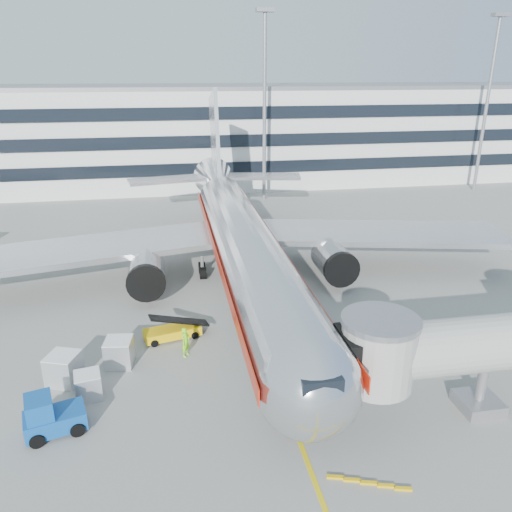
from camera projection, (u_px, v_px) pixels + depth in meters
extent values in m
plane|color=gray|center=(266.00, 352.00, 33.62)|extent=(180.00, 180.00, 0.00)
cube|color=#DCBD0B|center=(243.00, 291.00, 42.84)|extent=(0.25, 70.00, 0.01)
cylinder|color=silver|center=(247.00, 253.00, 39.53)|extent=(5.00, 36.00, 5.00)
sphere|color=silver|center=(309.00, 385.00, 22.93)|extent=(5.00, 5.00, 5.00)
cone|color=silver|center=(217.00, 184.00, 60.54)|extent=(5.00, 10.00, 5.00)
cube|color=black|center=(320.00, 383.00, 21.15)|extent=(1.80, 1.20, 0.90)
cube|color=#B7B7BC|center=(374.00, 233.00, 47.03)|extent=(24.95, 12.07, 0.50)
cube|color=#B7B7BC|center=(87.00, 249.00, 42.75)|extent=(24.95, 12.07, 0.50)
cylinder|color=#99999E|center=(334.00, 261.00, 43.39)|extent=(3.00, 4.20, 3.00)
cylinder|color=#99999E|center=(147.00, 274.00, 40.76)|extent=(3.00, 4.20, 3.00)
cylinder|color=black|center=(342.00, 270.00, 41.55)|extent=(3.10, 0.50, 3.10)
cylinder|color=black|center=(146.00, 283.00, 38.91)|extent=(3.10, 0.50, 3.10)
cube|color=#B7B7BC|center=(215.00, 147.00, 59.47)|extent=(0.45, 9.39, 13.72)
cube|color=#B7B7BC|center=(260.00, 176.00, 62.16)|extent=(10.41, 4.94, 0.35)
cube|color=#B7B7BC|center=(171.00, 180.00, 60.35)|extent=(10.41, 4.94, 0.35)
cylinder|color=gray|center=(296.00, 416.00, 25.93)|extent=(0.24, 0.24, 1.80)
cylinder|color=black|center=(296.00, 424.00, 26.08)|extent=(0.35, 0.90, 0.90)
cylinder|color=gray|center=(271.00, 261.00, 46.71)|extent=(0.30, 0.30, 2.00)
cylinder|color=gray|center=(202.00, 266.00, 45.66)|extent=(0.30, 0.30, 2.00)
cube|color=red|center=(278.00, 248.00, 39.84)|extent=(0.06, 38.00, 0.90)
cube|color=red|center=(215.00, 251.00, 39.01)|extent=(0.06, 38.00, 0.90)
cylinder|color=#A8A8A3|center=(489.00, 343.00, 26.50)|extent=(13.00, 3.00, 3.00)
cylinder|color=#A8A8A3|center=(378.00, 354.00, 25.47)|extent=(3.80, 3.80, 3.40)
cylinder|color=gray|center=(381.00, 321.00, 24.80)|extent=(4.00, 4.00, 0.30)
cube|color=black|center=(353.00, 356.00, 25.25)|extent=(1.40, 2.60, 2.60)
cylinder|color=gray|center=(482.00, 384.00, 27.41)|extent=(0.56, 0.56, 3.20)
cube|color=gray|center=(478.00, 403.00, 27.85)|extent=(2.20, 2.20, 0.70)
cylinder|color=black|center=(463.00, 405.00, 27.70)|extent=(0.35, 0.70, 0.70)
cylinder|color=black|center=(493.00, 401.00, 27.99)|extent=(0.35, 0.70, 0.70)
cube|color=silver|center=(200.00, 135.00, 84.51)|extent=(150.00, 24.00, 15.00)
cube|color=black|center=(207.00, 169.00, 74.57)|extent=(150.00, 0.30, 1.80)
cube|color=black|center=(206.00, 142.00, 73.17)|extent=(150.00, 0.30, 1.80)
cube|color=black|center=(205.00, 113.00, 71.77)|extent=(150.00, 0.30, 1.80)
cube|color=gray|center=(198.00, 87.00, 81.78)|extent=(150.00, 24.00, 0.60)
cylinder|color=gray|center=(264.00, 111.00, 69.32)|extent=(0.50, 0.50, 25.00)
cube|color=gray|center=(265.00, 10.00, 64.88)|extent=(2.40, 1.20, 0.50)
cylinder|color=gray|center=(486.00, 108.00, 74.92)|extent=(0.50, 0.50, 25.00)
cube|color=gray|center=(501.00, 15.00, 70.48)|extent=(2.40, 1.20, 0.50)
cube|color=#E7B409|center=(172.00, 332.00, 35.14)|extent=(4.15, 2.28, 0.63)
cube|color=black|center=(172.00, 322.00, 34.85)|extent=(4.25, 1.89, 1.37)
cylinder|color=black|center=(151.00, 335.00, 35.22)|extent=(0.58, 0.37, 0.54)
cylinder|color=black|center=(154.00, 343.00, 34.15)|extent=(0.58, 0.37, 0.54)
cylinder|color=black|center=(190.00, 327.00, 36.28)|extent=(0.58, 0.37, 0.54)
cylinder|color=black|center=(195.00, 335.00, 35.20)|extent=(0.58, 0.37, 0.54)
cube|color=#0D4795|center=(55.00, 420.00, 25.95)|extent=(3.37, 2.47, 0.97)
cube|color=#0D4795|center=(39.00, 408.00, 25.34)|extent=(1.68, 1.91, 1.19)
cube|color=black|center=(38.00, 402.00, 25.21)|extent=(1.52, 1.67, 0.11)
cylinder|color=black|center=(35.00, 421.00, 26.35)|extent=(0.81, 0.51, 0.76)
cylinder|color=black|center=(37.00, 441.00, 24.98)|extent=(0.81, 0.51, 0.76)
cylinder|color=black|center=(74.00, 411.00, 27.14)|extent=(0.81, 0.51, 0.76)
cylinder|color=black|center=(78.00, 429.00, 25.77)|extent=(0.81, 0.51, 0.76)
cube|color=silver|center=(88.00, 386.00, 28.73)|extent=(1.68, 1.68, 1.48)
cube|color=white|center=(87.00, 374.00, 28.47)|extent=(1.68, 1.68, 0.06)
cube|color=silver|center=(64.00, 369.00, 30.06)|extent=(2.24, 2.24, 1.81)
cube|color=white|center=(62.00, 356.00, 29.73)|extent=(2.24, 2.24, 0.07)
cube|color=silver|center=(119.00, 353.00, 31.87)|extent=(1.87, 1.87, 1.73)
cube|color=white|center=(118.00, 340.00, 31.56)|extent=(1.87, 1.87, 0.06)
imported|color=#80F119|center=(186.00, 342.00, 32.78)|extent=(0.84, 0.90, 2.06)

